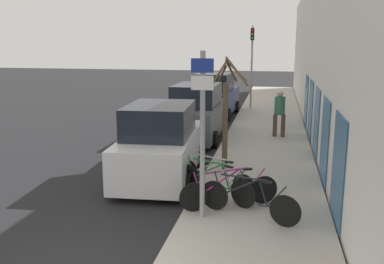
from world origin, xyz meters
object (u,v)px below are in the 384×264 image
Objects in this scene: bicycle_2 at (214,183)px; bicycle_3 at (215,177)px; bicycle_0 at (248,200)px; bicycle_1 at (230,191)px; signpost at (202,130)px; street_tree at (226,114)px; traffic_light at (252,56)px; parked_car_0 at (161,145)px; pedestrian_near at (280,110)px; parked_car_1 at (197,114)px; parked_car_2 at (214,97)px.

bicycle_3 is at bearing 38.96° from bicycle_2.
bicycle_1 is at bearing 63.74° from bicycle_0.
signpost reaches higher than street_tree.
street_tree is 0.73× the size of traffic_light.
parked_car_0 is at bearing 17.60° from bicycle_1.
pedestrian_near is at bearing -35.25° from bicycle_1.
parked_car_1 is 5.37m from parked_car_2.
bicycle_3 is at bearing -90.35° from street_tree.
parked_car_1 is at bearing -102.66° from traffic_light.
bicycle_3 is at bearing -90.03° from traffic_light.
pedestrian_near is (1.51, 7.23, 0.65)m from bicycle_2.
bicycle_2 is 1.12× the size of pedestrian_near.
parked_car_2 is (-1.75, 11.91, 0.46)m from bicycle_3.
traffic_light reaches higher than parked_car_2.
pedestrian_near is (1.09, 7.71, 0.66)m from bicycle_1.
parked_car_0 reaches higher than bicycle_1.
signpost is at bearing -79.34° from parked_car_2.
parked_car_2 is 1.01× the size of traffic_light.
pedestrian_near reaches higher than bicycle_0.
pedestrian_near is 0.56× the size of street_tree.
parked_car_2 is (-1.79, 12.29, 0.47)m from bicycle_2.
signpost is 1.67× the size of bicycle_1.
parked_car_2 is (-2.21, 12.77, 0.47)m from bicycle_1.
bicycle_3 is 1.16× the size of pedestrian_near.
street_tree reaches higher than pedestrian_near.
pedestrian_near is (3.29, 5.50, 0.23)m from parked_car_0.
bicycle_0 is at bearing 87.01° from pedestrian_near.
parked_car_1 is (-1.60, 8.02, -1.05)m from signpost.
pedestrian_near is (1.55, 6.85, 0.65)m from bicycle_3.
bicycle_1 is at bearing 50.25° from signpost.
traffic_light reaches higher than pedestrian_near.
street_tree reaches higher than parked_car_1.
parked_car_1 is at bearing -11.25° from bicycle_1.
street_tree is (-1.54, -4.72, 0.59)m from pedestrian_near.
parked_car_1 is at bearing -85.52° from parked_car_2.
parked_car_2 is at bearing 41.44° from bicycle_3.
parked_car_2 is 3.35m from traffic_light.
traffic_light reaches higher than street_tree.
bicycle_2 is at bearing -139.77° from bicycle_3.
bicycle_3 is 0.65× the size of street_tree.
street_tree is (-0.90, 3.50, 1.24)m from bicycle_0.
bicycle_1 is at bearing -107.08° from bicycle_2.
bicycle_2 is at bearing -75.20° from parked_car_1.
signpost is at bearing -77.73° from parked_car_1.
traffic_light is at bearing 25.34° from bicycle_0.
bicycle_1 is at bearing 83.44° from pedestrian_near.
signpost is 0.77× the size of parked_car_1.
signpost is 8.25m from parked_car_1.
bicycle_2 is 0.45× the size of parked_car_1.
signpost reaches higher than bicycle_0.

